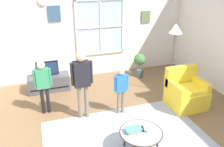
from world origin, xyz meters
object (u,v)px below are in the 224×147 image
object	(u,v)px
armchair	(186,93)
book_stack	(133,130)
floor_lamp	(175,36)
television	(47,68)
tv_stand	(49,83)
person_blue_shirt	(121,86)
coffee_table	(141,133)
remote_near_books	(142,129)
person_black_shirt	(82,78)
potted_plant_by_window	(140,63)
person_green_shirt	(43,82)
cup	(148,130)

from	to	relation	value
armchair	book_stack	distance (m)	2.00
floor_lamp	armchair	bearing A→B (deg)	-88.01
television	book_stack	size ratio (longest dim) A/B	2.02
tv_stand	person_blue_shirt	bearing A→B (deg)	-48.71
tv_stand	armchair	bearing A→B (deg)	-31.16
television	coffee_table	distance (m)	3.09
remote_near_books	person_black_shirt	distance (m)	1.55
tv_stand	television	distance (m)	0.41
tv_stand	television	world-z (taller)	television
book_stack	person_blue_shirt	world-z (taller)	person_blue_shirt
television	person_black_shirt	world-z (taller)	person_black_shirt
armchair	potted_plant_by_window	distance (m)	1.87
armchair	book_stack	xyz separation A→B (m)	(-1.72, -1.00, 0.11)
television	potted_plant_by_window	xyz separation A→B (m)	(2.59, 0.09, -0.20)
coffee_table	tv_stand	bearing A→B (deg)	114.73
coffee_table	floor_lamp	bearing A→B (deg)	46.82
tv_stand	television	size ratio (longest dim) A/B	1.90
television	potted_plant_by_window	size ratio (longest dim) A/B	0.79
book_stack	person_green_shirt	bearing A→B (deg)	127.83
tv_stand	remote_near_books	bearing A→B (deg)	-63.88
floor_lamp	book_stack	bearing A→B (deg)	-136.18
cup	remote_near_books	xyz separation A→B (m)	(-0.05, 0.11, -0.03)
tv_stand	coffee_table	size ratio (longest dim) A/B	1.43
remote_near_books	potted_plant_by_window	size ratio (longest dim) A/B	0.20
television	potted_plant_by_window	distance (m)	2.60
cup	potted_plant_by_window	size ratio (longest dim) A/B	0.13
television	floor_lamp	size ratio (longest dim) A/B	0.31
person_green_shirt	person_blue_shirt	bearing A→B (deg)	-18.70
person_blue_shirt	person_green_shirt	size ratio (longest dim) A/B	0.87
television	remote_near_books	world-z (taller)	television
television	coffee_table	size ratio (longest dim) A/B	0.75
person_black_shirt	potted_plant_by_window	distance (m)	2.59
book_stack	coffee_table	bearing A→B (deg)	-22.17
television	person_black_shirt	size ratio (longest dim) A/B	0.37
armchair	remote_near_books	world-z (taller)	armchair
tv_stand	cup	distance (m)	3.19
television	tv_stand	bearing A→B (deg)	90.00
coffee_table	remote_near_books	xyz separation A→B (m)	(0.05, 0.06, 0.04)
person_green_shirt	cup	bearing A→B (deg)	-49.33
person_black_shirt	book_stack	bearing A→B (deg)	-65.60
person_black_shirt	floor_lamp	size ratio (longest dim) A/B	0.82
coffee_table	floor_lamp	xyz separation A→B (m)	(1.58, 1.68, 1.11)
person_green_shirt	floor_lamp	bearing A→B (deg)	-1.11
book_stack	floor_lamp	distance (m)	2.58
television	armchair	distance (m)	3.39
book_stack	person_black_shirt	distance (m)	1.47
armchair	person_green_shirt	bearing A→B (deg)	167.23
coffee_table	person_green_shirt	size ratio (longest dim) A/B	0.60
television	book_stack	bearing A→B (deg)	-66.98
television	person_blue_shirt	world-z (taller)	person_blue_shirt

